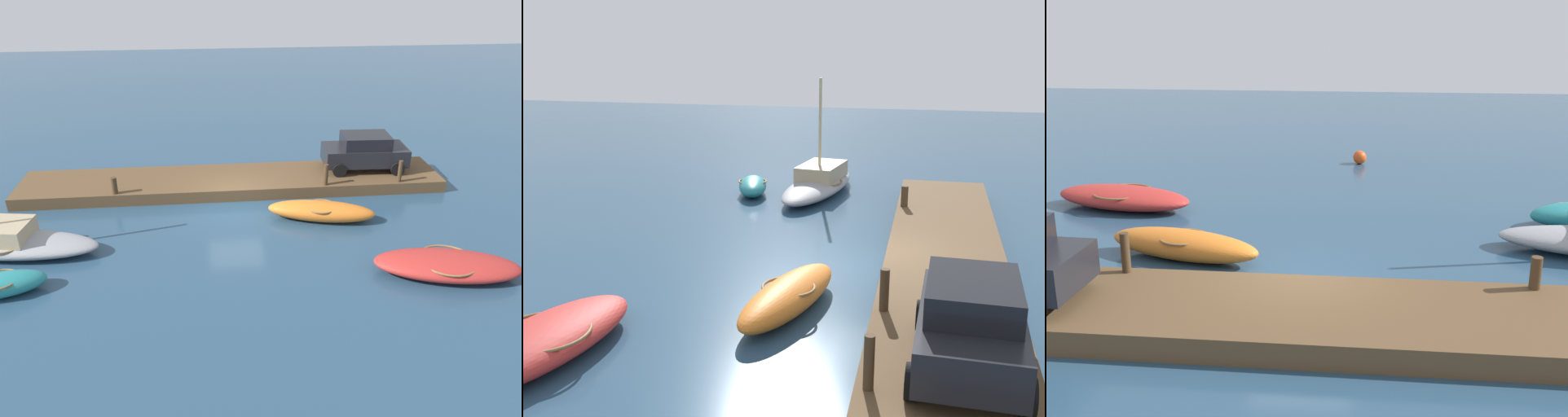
% 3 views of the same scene
% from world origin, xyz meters
% --- Properties ---
extents(ground_plane, '(84.00, 84.00, 0.00)m').
position_xyz_m(ground_plane, '(0.00, 0.00, 0.00)').
color(ground_plane, navy).
extents(dock_platform, '(19.44, 3.26, 0.54)m').
position_xyz_m(dock_platform, '(0.00, -1.96, 0.27)').
color(dock_platform, brown).
rests_on(dock_platform, ground_plane).
extents(rowboat_orange, '(4.56, 2.28, 0.80)m').
position_xyz_m(rowboat_orange, '(-3.43, 1.73, 0.41)').
color(rowboat_orange, orange).
rests_on(rowboat_orange, ground_plane).
extents(dinghy_teal, '(2.94, 1.74, 0.73)m').
position_xyz_m(dinghy_teal, '(7.83, 5.76, 0.38)').
color(dinghy_teal, teal).
rests_on(dinghy_teal, ground_plane).
extents(motorboat_red, '(5.21, 2.88, 0.75)m').
position_xyz_m(motorboat_red, '(-6.86, 6.14, 0.38)').
color(motorboat_red, '#B72D28').
rests_on(motorboat_red, ground_plane).
extents(sailboat_grey, '(6.94, 2.94, 4.80)m').
position_xyz_m(sailboat_grey, '(8.59, 3.10, 0.49)').
color(sailboat_grey, '#939399').
rests_on(sailboat_grey, ground_plane).
extents(mooring_post_west, '(0.19, 0.19, 1.01)m').
position_xyz_m(mooring_post_west, '(-7.53, -0.58, 1.05)').
color(mooring_post_west, '#47331E').
rests_on(mooring_post_west, dock_platform).
extents(mooring_post_mid_west, '(0.21, 0.21, 0.97)m').
position_xyz_m(mooring_post_mid_west, '(-4.11, -0.58, 1.03)').
color(mooring_post_mid_west, '#47331E').
rests_on(mooring_post_mid_west, dock_platform).
extents(mooring_post_mid_east, '(0.25, 0.25, 0.74)m').
position_xyz_m(mooring_post_mid_east, '(5.19, -0.58, 0.91)').
color(mooring_post_mid_east, '#47331E').
rests_on(mooring_post_mid_east, dock_platform).
extents(parked_car, '(3.99, 2.19, 1.72)m').
position_xyz_m(parked_car, '(-6.35, -2.29, 1.43)').
color(parked_car, black).
rests_on(parked_car, dock_platform).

